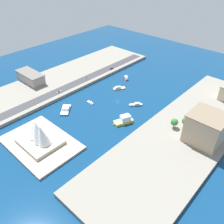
# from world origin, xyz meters

# --- Properties ---
(ground_plane) EXTENTS (440.00, 440.00, 0.00)m
(ground_plane) POSITION_xyz_m (0.00, 0.00, 0.00)
(ground_plane) COLOR navy
(quay_west) EXTENTS (70.00, 240.00, 3.31)m
(quay_west) POSITION_xyz_m (-83.35, 0.00, 1.65)
(quay_west) COLOR gray
(quay_west) RESTS_ON ground_plane
(quay_east) EXTENTS (70.00, 240.00, 3.31)m
(quay_east) POSITION_xyz_m (83.35, 0.00, 1.65)
(quay_east) COLOR gray
(quay_east) RESTS_ON ground_plane
(peninsula_point) EXTENTS (65.83, 45.59, 2.00)m
(peninsula_point) POSITION_xyz_m (2.32, 96.73, 1.00)
(peninsula_point) COLOR #A89E89
(peninsula_point) RESTS_ON ground_plane
(road_strip) EXTENTS (12.42, 228.00, 0.15)m
(road_strip) POSITION_xyz_m (60.35, 0.00, 3.38)
(road_strip) COLOR #38383D
(road_strip) RESTS_ON quay_east
(sailboat_small_white) EXTENTS (9.02, 3.51, 11.81)m
(sailboat_small_white) POSITION_xyz_m (18.44, 23.72, 0.88)
(sailboat_small_white) COLOR white
(sailboat_small_white) RESTS_ON ground_plane
(yacht_sleek_gray) EXTENTS (11.76, 12.88, 3.32)m
(yacht_sleek_gray) POSITION_xyz_m (-20.86, -6.11, 1.22)
(yacht_sleek_gray) COLOR #999EA3
(yacht_sleek_gray) RESTS_ON ground_plane
(ferry_yellow_fast) EXTENTS (14.24, 20.76, 7.68)m
(ferry_yellow_fast) POSITION_xyz_m (-30.67, 25.34, 2.96)
(ferry_yellow_fast) COLOR yellow
(ferry_yellow_fast) RESTS_ON ground_plane
(water_taxi_orange) EXTENTS (12.00, 14.83, 3.48)m
(water_taxi_orange) POSITION_xyz_m (16.03, -20.80, 1.21)
(water_taxi_orange) COLOR orange
(water_taxi_orange) RESTS_ON ground_plane
(tugboat_red) EXTENTS (11.85, 9.98, 4.37)m
(tugboat_red) POSITION_xyz_m (26.51, -47.08, 1.63)
(tugboat_red) COLOR red
(tugboat_red) RESTS_ON ground_plane
(catamaran_blue) EXTENTS (18.45, 19.82, 4.10)m
(catamaran_blue) POSITION_xyz_m (26.95, 50.18, 1.53)
(catamaran_blue) COLOR blue
(catamaran_blue) RESTS_ON ground_plane
(apartment_midrise_tan) EXTENTS (29.01, 27.70, 26.29)m
(apartment_midrise_tan) POSITION_xyz_m (-98.61, 2.46, 16.48)
(apartment_midrise_tan) COLOR tan
(apartment_midrise_tan) RESTS_ON quay_west
(carpark_squat_concrete) EXTENTS (39.97, 17.26, 11.92)m
(carpark_squat_concrete) POSITION_xyz_m (103.98, 42.17, 9.30)
(carpark_squat_concrete) COLOR gray
(carpark_squat_concrete) RESTS_ON quay_east
(suv_black) EXTENTS (1.89, 5.15, 1.44)m
(suv_black) POSITION_xyz_m (55.53, -51.16, 4.18)
(suv_black) COLOR black
(suv_black) RESTS_ON road_strip
(van_white) EXTENTS (2.04, 5.02, 1.53)m
(van_white) POSITION_xyz_m (57.36, 35.55, 4.21)
(van_white) COLOR black
(van_white) RESTS_ON road_strip
(traffic_light_waterfront) EXTENTS (0.36, 0.36, 6.50)m
(traffic_light_waterfront) POSITION_xyz_m (52.69, -2.81, 7.65)
(traffic_light_waterfront) COLOR black
(traffic_light_waterfront) RESTS_ON quay_east
(opera_landmark) EXTENTS (34.59, 28.81, 21.43)m
(opera_landmark) POSITION_xyz_m (2.24, 96.73, 9.97)
(opera_landmark) COLOR #BCAD93
(opera_landmark) RESTS_ON peninsula_point
(park_tree_cluster) EXTENTS (13.64, 14.21, 10.09)m
(park_tree_cluster) POSITION_xyz_m (-74.96, -0.02, 9.70)
(park_tree_cluster) COLOR brown
(park_tree_cluster) RESTS_ON quay_west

